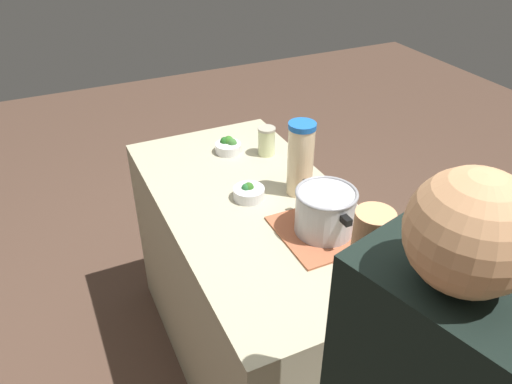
# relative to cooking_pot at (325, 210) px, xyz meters

# --- Properties ---
(ground_plane) EXTENTS (8.00, 8.00, 0.00)m
(ground_plane) POSITION_rel_cooking_pot_xyz_m (-0.27, -0.14, -1.00)
(ground_plane) COLOR brown
(counter_slab) EXTENTS (1.39, 0.70, 0.91)m
(counter_slab) POSITION_rel_cooking_pot_xyz_m (-0.27, -0.14, -0.55)
(counter_slab) COLOR #BAB291
(counter_slab) RESTS_ON ground_plane
(dish_cloth) EXTENTS (0.32, 0.31, 0.01)m
(dish_cloth) POSITION_rel_cooking_pot_xyz_m (0.00, 0.00, -0.09)
(dish_cloth) COLOR #B56140
(dish_cloth) RESTS_ON counter_slab
(cooking_pot) EXTENTS (0.28, 0.22, 0.16)m
(cooking_pot) POSITION_rel_cooking_pot_xyz_m (0.00, 0.00, 0.00)
(cooking_pot) COLOR #B7B7BC
(cooking_pot) RESTS_ON dish_cloth
(lemonade_pitcher) EXTENTS (0.11, 0.11, 0.30)m
(lemonade_pitcher) POSITION_rel_cooking_pot_xyz_m (-0.27, 0.05, 0.06)
(lemonade_pitcher) COLOR beige
(lemonade_pitcher) RESTS_ON counter_slab
(mason_jar) EXTENTS (0.08, 0.08, 0.13)m
(mason_jar) POSITION_rel_cooking_pot_xyz_m (-0.61, 0.07, -0.03)
(mason_jar) COLOR beige
(mason_jar) RESTS_ON counter_slab
(broccoli_bowl_front) EXTENTS (0.12, 0.12, 0.07)m
(broccoli_bowl_front) POSITION_rel_cooking_pot_xyz_m (-0.70, -0.08, -0.06)
(broccoli_bowl_front) COLOR silver
(broccoli_bowl_front) RESTS_ON counter_slab
(broccoli_bowl_center) EXTENTS (0.12, 0.12, 0.06)m
(broccoli_bowl_center) POSITION_rel_cooking_pot_xyz_m (-0.31, -0.15, -0.07)
(broccoli_bowl_center) COLOR silver
(broccoli_bowl_center) RESTS_ON counter_slab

